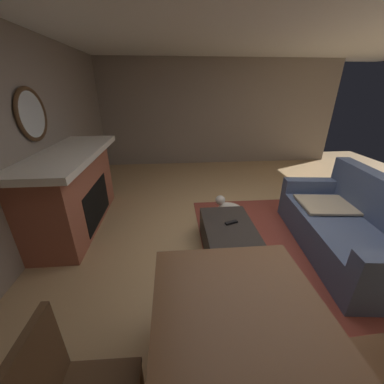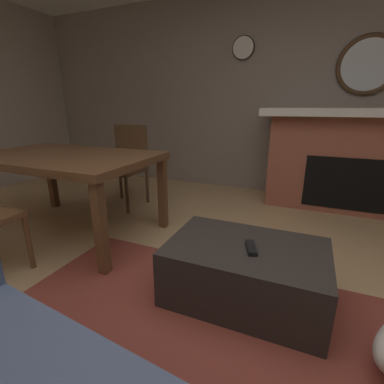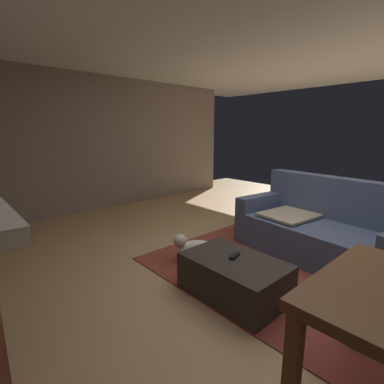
{
  "view_description": "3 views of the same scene",
  "coord_description": "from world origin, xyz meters",
  "px_view_note": "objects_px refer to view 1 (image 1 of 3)",
  "views": [
    {
      "loc": [
        2.29,
        -1.13,
        1.87
      ],
      "look_at": [
        -0.11,
        -0.93,
        0.78
      ],
      "focal_mm": 21.62,
      "sensor_mm": 36.0,
      "label": 1
    },
    {
      "loc": [
        -0.31,
        0.97,
        1.15
      ],
      "look_at": [
        0.45,
        -0.81,
        0.54
      ],
      "focal_mm": 25.7,
      "sensor_mm": 36.0,
      "label": 2
    },
    {
      "loc": [
        1.47,
        -2.36,
        1.49
      ],
      "look_at": [
        -0.16,
        -0.9,
        1.02
      ],
      "focal_mm": 26.48,
      "sensor_mm": 36.0,
      "label": 3
    }
  ],
  "objects_px": {
    "round_wall_mirror": "(32,115)",
    "dining_table": "(254,366)",
    "fireplace": "(74,190)",
    "small_dog": "(229,208)",
    "ottoman_coffee_table": "(228,237)",
    "tv_remote": "(231,222)",
    "couch": "(350,228)"
  },
  "relations": [
    {
      "from": "round_wall_mirror",
      "to": "dining_table",
      "type": "xyz_separation_m",
      "value": [
        2.46,
        2.03,
        -0.91
      ]
    },
    {
      "from": "couch",
      "to": "tv_remote",
      "type": "bearing_deg",
      "value": -97.0
    },
    {
      "from": "couch",
      "to": "dining_table",
      "type": "relative_size",
      "value": 1.27
    },
    {
      "from": "dining_table",
      "to": "tv_remote",
      "type": "bearing_deg",
      "value": 168.93
    },
    {
      "from": "ottoman_coffee_table",
      "to": "small_dog",
      "type": "distance_m",
      "value": 0.8
    },
    {
      "from": "fireplace",
      "to": "small_dog",
      "type": "bearing_deg",
      "value": 90.45
    },
    {
      "from": "tv_remote",
      "to": "small_dog",
      "type": "height_order",
      "value": "tv_remote"
    },
    {
      "from": "couch",
      "to": "dining_table",
      "type": "height_order",
      "value": "couch"
    },
    {
      "from": "dining_table",
      "to": "couch",
      "type": "bearing_deg",
      "value": 131.52
    },
    {
      "from": "ottoman_coffee_table",
      "to": "tv_remote",
      "type": "bearing_deg",
      "value": 131.42
    },
    {
      "from": "round_wall_mirror",
      "to": "dining_table",
      "type": "relative_size",
      "value": 0.4
    },
    {
      "from": "dining_table",
      "to": "small_dog",
      "type": "distance_m",
      "value": 2.57
    },
    {
      "from": "couch",
      "to": "ottoman_coffee_table",
      "type": "xyz_separation_m",
      "value": [
        -0.14,
        -1.45,
        -0.15
      ]
    },
    {
      "from": "ottoman_coffee_table",
      "to": "dining_table",
      "type": "xyz_separation_m",
      "value": [
        1.7,
        -0.3,
        0.48
      ]
    },
    {
      "from": "fireplace",
      "to": "dining_table",
      "type": "relative_size",
      "value": 1.3
    },
    {
      "from": "ottoman_coffee_table",
      "to": "small_dog",
      "type": "bearing_deg",
      "value": 165.88
    },
    {
      "from": "ottoman_coffee_table",
      "to": "small_dog",
      "type": "relative_size",
      "value": 2.01
    },
    {
      "from": "ottoman_coffee_table",
      "to": "dining_table",
      "type": "height_order",
      "value": "dining_table"
    },
    {
      "from": "couch",
      "to": "dining_table",
      "type": "xyz_separation_m",
      "value": [
        1.55,
        -1.76,
        0.34
      ]
    },
    {
      "from": "round_wall_mirror",
      "to": "small_dog",
      "type": "xyz_separation_m",
      "value": [
        -0.02,
        2.53,
        -1.4
      ]
    },
    {
      "from": "round_wall_mirror",
      "to": "tv_remote",
      "type": "xyz_separation_m",
      "value": [
        0.73,
        2.37,
        -1.2
      ]
    },
    {
      "from": "fireplace",
      "to": "couch",
      "type": "bearing_deg",
      "value": 75.52
    },
    {
      "from": "tv_remote",
      "to": "small_dog",
      "type": "xyz_separation_m",
      "value": [
        -0.75,
        0.16,
        -0.2
      ]
    },
    {
      "from": "small_dog",
      "to": "tv_remote",
      "type": "bearing_deg",
      "value": -12.12
    },
    {
      "from": "couch",
      "to": "small_dog",
      "type": "relative_size",
      "value": 4.36
    },
    {
      "from": "ottoman_coffee_table",
      "to": "tv_remote",
      "type": "distance_m",
      "value": 0.2
    },
    {
      "from": "fireplace",
      "to": "small_dog",
      "type": "xyz_separation_m",
      "value": [
        -0.02,
        2.24,
        -0.39
      ]
    },
    {
      "from": "round_wall_mirror",
      "to": "ottoman_coffee_table",
      "type": "height_order",
      "value": "round_wall_mirror"
    },
    {
      "from": "round_wall_mirror",
      "to": "tv_remote",
      "type": "distance_m",
      "value": 2.75
    },
    {
      "from": "round_wall_mirror",
      "to": "ottoman_coffee_table",
      "type": "xyz_separation_m",
      "value": [
        0.76,
        2.33,
        -1.39
      ]
    },
    {
      "from": "couch",
      "to": "tv_remote",
      "type": "xyz_separation_m",
      "value": [
        -0.17,
        -1.42,
        0.05
      ]
    },
    {
      "from": "fireplace",
      "to": "couch",
      "type": "height_order",
      "value": "fireplace"
    }
  ]
}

